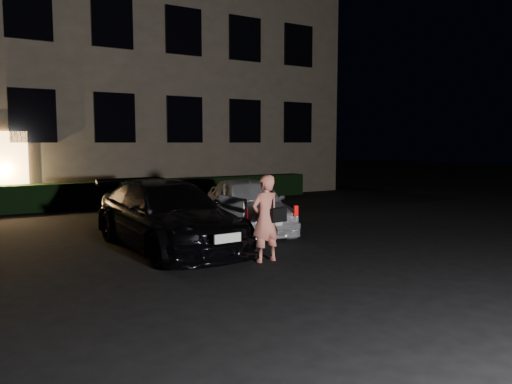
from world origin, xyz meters
TOP-DOWN VIEW (x-y plane):
  - ground at (0.00, 0.00)m, footprint 80.00×80.00m
  - building at (-0.00, 14.99)m, footprint 20.00×8.11m
  - hedge at (0.00, 10.50)m, footprint 15.00×0.70m
  - sedan at (-1.19, 3.19)m, footprint 2.13×4.82m
  - hatch at (1.19, 4.00)m, footprint 2.54×4.16m
  - man at (-0.12, 1.15)m, footprint 0.67×0.42m

SIDE VIEW (x-z plane):
  - ground at x=0.00m, z-range 0.00..0.00m
  - hedge at x=0.00m, z-range 0.00..0.85m
  - hatch at x=1.19m, z-range 0.00..1.32m
  - sedan at x=-1.19m, z-range 0.00..1.36m
  - man at x=-0.12m, z-range 0.00..1.58m
  - building at x=0.00m, z-range 0.00..12.00m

